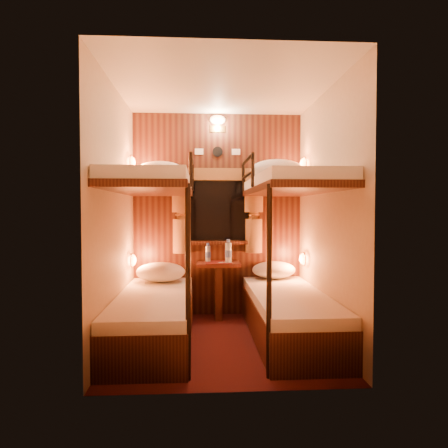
{
  "coord_description": "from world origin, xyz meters",
  "views": [
    {
      "loc": [
        -0.21,
        -3.75,
        1.26
      ],
      "look_at": [
        0.02,
        0.15,
        1.12
      ],
      "focal_mm": 32.0,
      "sensor_mm": 36.0,
      "label": 1
    }
  ],
  "objects": [
    {
      "name": "floor",
      "position": [
        0.0,
        0.0,
        0.0
      ],
      "size": [
        2.1,
        2.1,
        0.0
      ],
      "primitive_type": "plane",
      "color": "#37100F",
      "rests_on": "ground"
    },
    {
      "name": "wall_right",
      "position": [
        1.0,
        0.0,
        1.2
      ],
      "size": [
        0.0,
        2.4,
        2.4
      ],
      "primitive_type": "plane",
      "rotation": [
        1.57,
        0.0,
        -1.57
      ],
      "color": "#C6B293",
      "rests_on": "floor"
    },
    {
      "name": "bunk_right",
      "position": [
        0.65,
        0.07,
        0.56
      ],
      "size": [
        0.72,
        1.9,
        1.82
      ],
      "color": "black",
      "rests_on": "floor"
    },
    {
      "name": "bottle_right",
      "position": [
        0.11,
        0.82,
        0.77
      ],
      "size": [
        0.08,
        0.08,
        0.27
      ],
      "rotation": [
        0.0,
        0.0,
        0.22
      ],
      "color": "#99BFE5",
      "rests_on": "table"
    },
    {
      "name": "table",
      "position": [
        0.0,
        0.85,
        0.41
      ],
      "size": [
        0.5,
        0.34,
        0.66
      ],
      "color": "#612816",
      "rests_on": "floor"
    },
    {
      "name": "bottle_left",
      "position": [
        -0.12,
        0.9,
        0.74
      ],
      "size": [
        0.06,
        0.06,
        0.22
      ],
      "rotation": [
        0.0,
        0.0,
        -0.23
      ],
      "color": "#99BFE5",
      "rests_on": "table"
    },
    {
      "name": "bunk_left",
      "position": [
        -0.65,
        0.07,
        0.56
      ],
      "size": [
        0.72,
        1.9,
        1.82
      ],
      "color": "black",
      "rests_on": "floor"
    },
    {
      "name": "pillow_lower_left",
      "position": [
        -0.65,
        0.71,
        0.56
      ],
      "size": [
        0.55,
        0.39,
        0.21
      ],
      "primitive_type": "ellipsoid",
      "color": "white",
      "rests_on": "bunk_left"
    },
    {
      "name": "curtains",
      "position": [
        0.0,
        0.97,
        1.26
      ],
      "size": [
        1.1,
        0.22,
        1.0
      ],
      "color": "brown",
      "rests_on": "back_panel"
    },
    {
      "name": "back_fixtures",
      "position": [
        0.0,
        1.0,
        2.25
      ],
      "size": [
        0.54,
        0.09,
        0.48
      ],
      "color": "black",
      "rests_on": "back_panel"
    },
    {
      "name": "back_panel",
      "position": [
        0.0,
        1.04,
        1.2
      ],
      "size": [
        2.0,
        0.03,
        2.4
      ],
      "primitive_type": "cube",
      "color": "black",
      "rests_on": "floor"
    },
    {
      "name": "sachet_b",
      "position": [
        0.04,
        0.81,
        0.65
      ],
      "size": [
        0.09,
        0.08,
        0.01
      ],
      "primitive_type": "cube",
      "rotation": [
        0.0,
        0.0,
        0.59
      ],
      "color": "silver",
      "rests_on": "table"
    },
    {
      "name": "sachet_a",
      "position": [
        0.11,
        0.81,
        0.65
      ],
      "size": [
        0.1,
        0.08,
        0.01
      ],
      "primitive_type": "cube",
      "rotation": [
        0.0,
        0.0,
        0.2
      ],
      "color": "silver",
      "rests_on": "table"
    },
    {
      "name": "window",
      "position": [
        0.0,
        1.0,
        1.18
      ],
      "size": [
        1.0,
        0.12,
        0.79
      ],
      "color": "black",
      "rests_on": "back_panel"
    },
    {
      "name": "ceiling",
      "position": [
        0.0,
        0.0,
        2.4
      ],
      "size": [
        2.1,
        2.1,
        0.0
      ],
      "primitive_type": "plane",
      "rotation": [
        3.14,
        0.0,
        0.0
      ],
      "color": "silver",
      "rests_on": "wall_back"
    },
    {
      "name": "reading_lamps",
      "position": [
        -0.0,
        0.7,
        1.24
      ],
      "size": [
        2.0,
        0.2,
        1.25
      ],
      "color": "orange",
      "rests_on": "wall_left"
    },
    {
      "name": "wall_left",
      "position": [
        -1.0,
        0.0,
        1.2
      ],
      "size": [
        0.0,
        2.4,
        2.4
      ],
      "primitive_type": "plane",
      "rotation": [
        1.57,
        0.0,
        1.57
      ],
      "color": "#C6B293",
      "rests_on": "floor"
    },
    {
      "name": "pillow_upper_left",
      "position": [
        -0.65,
        0.75,
        1.69
      ],
      "size": [
        0.54,
        0.39,
        0.21
      ],
      "primitive_type": "ellipsoid",
      "color": "white",
      "rests_on": "bunk_left"
    },
    {
      "name": "pillow_upper_right",
      "position": [
        0.65,
        0.68,
        1.71
      ],
      "size": [
        0.6,
        0.43,
        0.23
      ],
      "primitive_type": "ellipsoid",
      "color": "white",
      "rests_on": "bunk_right"
    },
    {
      "name": "pillow_lower_right",
      "position": [
        0.65,
        0.85,
        0.56
      ],
      "size": [
        0.51,
        0.36,
        0.2
      ],
      "primitive_type": "ellipsoid",
      "color": "white",
      "rests_on": "bunk_right"
    },
    {
      "name": "wall_back",
      "position": [
        0.0,
        1.05,
        1.2
      ],
      "size": [
        2.4,
        0.0,
        2.4
      ],
      "primitive_type": "plane",
      "rotation": [
        1.57,
        0.0,
        0.0
      ],
      "color": "#C6B293",
      "rests_on": "floor"
    },
    {
      "name": "wall_front",
      "position": [
        0.0,
        -1.05,
        1.2
      ],
      "size": [
        2.4,
        0.0,
        2.4
      ],
      "primitive_type": "plane",
      "rotation": [
        -1.57,
        0.0,
        0.0
      ],
      "color": "#C6B293",
      "rests_on": "floor"
    }
  ]
}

